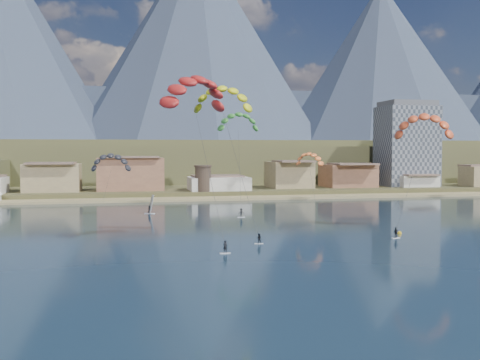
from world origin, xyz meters
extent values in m
plane|color=black|center=(0.00, 0.00, 0.00)|extent=(2400.00, 2400.00, 0.00)
cube|color=tan|center=(0.00, 106.00, 0.25)|extent=(2200.00, 12.00, 0.90)
cube|color=brown|center=(0.00, 560.00, 0.00)|extent=(2200.00, 900.00, 4.00)
cube|color=brown|center=(40.00, 220.00, 9.50)|extent=(320.00, 150.00, 15.00)
cube|color=brown|center=(-40.00, 260.00, 11.00)|extent=(380.00, 170.00, 18.00)
cone|color=#313D53|center=(100.00, 840.00, 182.00)|extent=(440.00, 440.00, 360.00)
cone|color=#313D53|center=(400.00, 800.00, 147.00)|extent=(380.00, 380.00, 290.00)
cube|color=#313D53|center=(0.00, 900.00, 57.00)|extent=(2000.00, 200.00, 110.00)
cube|color=gray|center=(85.00, 128.00, 17.00)|extent=(20.00, 16.00, 30.00)
cube|color=#59595E|center=(85.00, 128.00, 33.00)|extent=(18.00, 14.40, 2.00)
cylinder|color=#47382D|center=(5.00, 114.00, 6.00)|extent=(5.20, 5.20, 8.00)
cylinder|color=#47382D|center=(5.00, 114.00, 10.30)|extent=(5.82, 5.82, 0.60)
cube|color=silver|center=(-5.99, 14.40, 0.05)|extent=(1.63, 0.55, 0.11)
imported|color=black|center=(-5.99, 14.40, 1.03)|extent=(0.70, 0.47, 1.85)
cylinder|color=#262626|center=(-7.43, 20.69, 11.89)|extent=(0.05, 0.05, 25.01)
cube|color=silver|center=(1.01, 21.75, 0.05)|extent=(1.50, 0.69, 0.10)
imported|color=black|center=(1.01, 21.75, 0.93)|extent=(0.91, 0.77, 1.67)
cylinder|color=#262626|center=(-0.87, 28.07, 11.82)|extent=(0.05, 0.05, 25.24)
cube|color=silver|center=(25.84, 22.49, 0.05)|extent=(1.66, 0.87, 0.11)
imported|color=black|center=(25.84, 22.49, 1.02)|extent=(1.15, 0.71, 1.83)
cylinder|color=#262626|center=(31.87, 28.56, 9.59)|extent=(0.05, 0.05, 24.02)
cube|color=silver|center=(5.78, 57.96, 0.06)|extent=(1.74, 0.70, 0.11)
imported|color=black|center=(5.78, 57.96, 1.09)|extent=(1.33, 0.86, 1.95)
cylinder|color=#262626|center=(7.03, 65.62, 10.91)|extent=(0.05, 0.05, 24.79)
cylinder|color=#262626|center=(-23.42, 64.51, 5.50)|extent=(0.04, 0.04, 13.11)
cylinder|color=#262626|center=(26.30, 66.05, 5.92)|extent=(0.04, 0.04, 13.79)
cube|color=silver|center=(-14.46, 70.09, 0.06)|extent=(2.65, 1.88, 0.13)
imported|color=black|center=(-14.46, 70.09, 1.06)|extent=(1.09, 0.95, 1.87)
cube|color=white|center=(-14.02, 70.09, 2.40)|extent=(2.20, 2.96, 4.46)
sphere|color=yellow|center=(28.89, 26.91, 0.14)|extent=(0.79, 0.79, 0.79)
camera|label=1|loc=(-20.90, -66.73, 15.29)|focal=41.86mm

